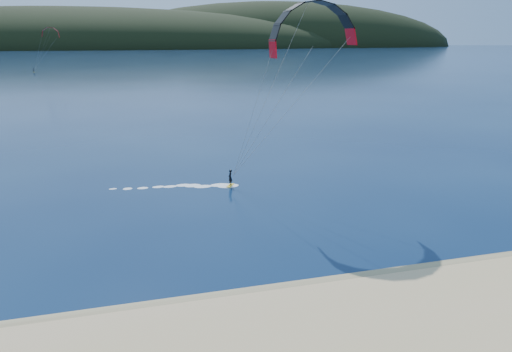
{
  "coord_description": "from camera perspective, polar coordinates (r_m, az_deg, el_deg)",
  "views": [
    {
      "loc": [
        -4.06,
        -16.95,
        12.9
      ],
      "look_at": [
        3.48,
        10.0,
        5.0
      ],
      "focal_mm": 34.19,
      "sensor_mm": 36.0,
      "label": 1
    }
  ],
  "objects": [
    {
      "name": "wet_sand",
      "position": [
        25.33,
        -4.38,
        -14.77
      ],
      "size": [
        220.0,
        2.5,
        0.1
      ],
      "color": "olive",
      "rests_on": "ground"
    },
    {
      "name": "headland",
      "position": [
        762.35,
        -15.78,
        14.23
      ],
      "size": [
        1200.0,
        310.0,
        140.0
      ],
      "color": "black",
      "rests_on": "ground"
    },
    {
      "name": "kitesurfer_near",
      "position": [
        40.44,
        5.93,
        14.12
      ],
      "size": [
        20.39,
        6.87,
        14.71
      ],
      "color": "yellow",
      "rests_on": "ground"
    },
    {
      "name": "kitesurfer_far",
      "position": [
        211.13,
        -22.93,
        14.82
      ],
      "size": [
        11.78,
        6.12,
        16.05
      ],
      "color": "yellow",
      "rests_on": "ground"
    }
  ]
}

